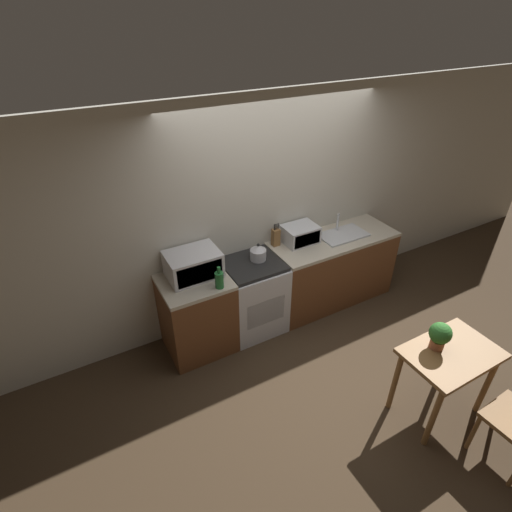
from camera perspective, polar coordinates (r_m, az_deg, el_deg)
ground_plane at (r=4.62m, az=9.38°, el=-13.65°), size 16.00×16.00×0.00m
wall_back at (r=4.60m, az=2.32°, el=6.70°), size 10.00×0.06×2.60m
counter_left_run at (r=4.40m, az=-8.38°, el=-8.27°), size 0.71×0.62×0.90m
counter_right_run at (r=5.14m, az=10.60°, el=-1.82°), size 1.60×0.62×0.90m
stove_range at (r=4.61m, az=-0.49°, el=-5.72°), size 0.65×0.62×0.90m
kettle at (r=4.36m, az=0.31°, el=0.49°), size 0.18×0.18×0.20m
microwave at (r=4.13m, az=-8.96°, el=-1.20°), size 0.54×0.39×0.27m
bottle at (r=3.95m, az=-5.26°, el=-3.38°), size 0.09×0.09×0.24m
knife_block at (r=4.62m, az=2.84°, el=2.73°), size 0.09×0.07×0.28m
toaster_oven at (r=4.71m, az=6.33°, el=3.12°), size 0.40×0.31×0.20m
sink_basin at (r=4.97m, az=12.27°, el=3.06°), size 0.59×0.34×0.24m
dining_table at (r=4.00m, az=25.81°, el=-13.48°), size 0.83×0.55×0.76m
potted_plant at (r=3.81m, az=24.79°, el=-10.18°), size 0.19×0.19×0.26m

